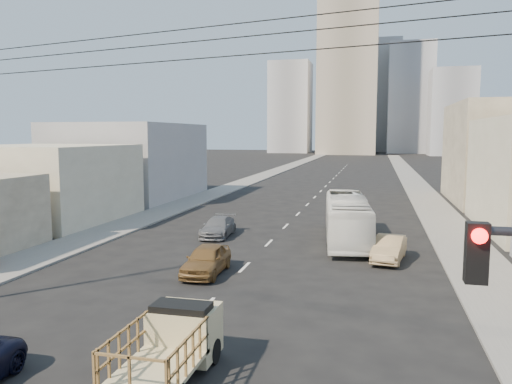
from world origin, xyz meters
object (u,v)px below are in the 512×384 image
at_px(flatbed_pickup, 170,342).
at_px(sedan_tan, 389,248).
at_px(sedan_grey, 218,227).
at_px(city_bus, 347,218).
at_px(sedan_brown, 206,260).

bearing_deg(flatbed_pickup, sedan_tan, 67.60).
bearing_deg(sedan_grey, city_bus, -1.04).
xyz_separation_m(sedan_brown, sedan_tan, (8.80, 4.80, -0.04)).
bearing_deg(flatbed_pickup, sedan_grey, 104.11).
distance_m(city_bus, sedan_grey, 8.60).
xyz_separation_m(city_bus, sedan_brown, (-6.26, -9.24, -0.78)).
bearing_deg(flatbed_pickup, city_bus, 79.29).
distance_m(flatbed_pickup, sedan_tan, 16.39).
relative_size(flatbed_pickup, sedan_tan, 1.08).
height_order(city_bus, sedan_tan, city_bus).
xyz_separation_m(sedan_brown, sedan_grey, (-2.29, 8.92, -0.08)).
bearing_deg(city_bus, sedan_brown, -130.27).
xyz_separation_m(flatbed_pickup, city_bus, (3.71, 19.59, 0.40)).
bearing_deg(sedan_tan, sedan_brown, -142.12).
distance_m(city_bus, sedan_tan, 5.18).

